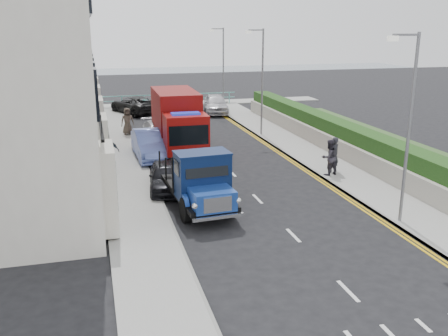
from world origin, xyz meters
TOP-DOWN VIEW (x-y plane):
  - ground at (0.00, 0.00)m, footprint 120.00×120.00m
  - pavement_west at (-5.20, 9.00)m, footprint 2.40×38.00m
  - pavement_east at (5.30, 9.00)m, footprint 2.60×38.00m
  - promenade at (0.00, 29.00)m, footprint 30.00×2.50m
  - sea_plane at (0.00, 60.00)m, footprint 120.00×120.00m
  - terrace_west at (-9.47, 13.00)m, footprint 6.31×30.20m
  - garden_east at (7.21, 9.00)m, footprint 1.45×28.00m
  - seafront_railing at (0.00, 28.20)m, footprint 13.00×0.08m
  - lamp_near at (4.18, -2.00)m, footprint 1.23×0.18m
  - lamp_mid at (4.18, 14.00)m, footprint 1.23×0.18m
  - lamp_far at (4.18, 24.00)m, footprint 1.23×0.18m
  - bedford_lorry at (-2.65, 1.15)m, footprint 2.45×5.36m
  - red_lorry at (-1.88, 10.97)m, footprint 2.39×6.80m
  - parked_car_front at (-3.60, 4.25)m, footprint 1.96×3.93m
  - parked_car_mid at (-3.60, 10.04)m, footprint 1.84×4.85m
  - parked_car_rear at (-2.70, 13.44)m, footprint 1.99×4.73m
  - seafront_car_left at (-3.13, 25.08)m, footprint 4.41×5.81m
  - seafront_car_right at (3.50, 23.46)m, footprint 2.57×4.93m
  - pedestrian_east_near at (4.85, 4.60)m, footprint 0.75×0.61m
  - pedestrian_east_far at (4.40, 4.18)m, footprint 0.98×0.84m
  - pedestrian_west_near at (-5.99, 7.88)m, footprint 1.14×0.53m
  - pedestrian_west_far at (-4.40, 16.22)m, footprint 0.93×0.66m

SIDE VIEW (x-z plane):
  - ground at x=0.00m, z-range 0.00..0.00m
  - sea_plane at x=0.00m, z-range 0.00..0.00m
  - pavement_west at x=-5.20m, z-range 0.00..0.12m
  - pavement_east at x=5.30m, z-range 0.00..0.12m
  - promenade at x=0.00m, z-range 0.00..0.12m
  - seafront_railing at x=0.00m, z-range 0.03..1.14m
  - parked_car_front at x=-3.60m, z-range 0.00..1.29m
  - parked_car_rear at x=-2.70m, z-range 0.00..1.36m
  - seafront_car_left at x=-3.13m, z-range 0.00..1.47m
  - parked_car_mid at x=-3.60m, z-range 0.00..1.58m
  - seafront_car_right at x=3.50m, z-range 0.00..1.60m
  - garden_east at x=7.21m, z-range 0.02..1.77m
  - pedestrian_east_far at x=4.40m, z-range 0.12..1.88m
  - pedestrian_east_near at x=4.85m, z-range 0.12..1.89m
  - pedestrian_west_far at x=-4.40m, z-range 0.12..1.91m
  - pedestrian_west_near at x=-5.99m, z-range 0.12..2.01m
  - bedford_lorry at x=-2.65m, z-range -0.10..2.37m
  - red_lorry at x=-1.88m, z-range 0.11..3.66m
  - lamp_near at x=4.18m, z-range 0.50..7.50m
  - lamp_mid at x=4.18m, z-range 0.50..7.50m
  - lamp_far at x=4.18m, z-range 0.50..7.50m
  - terrace_west at x=-9.47m, z-range 0.04..14.29m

